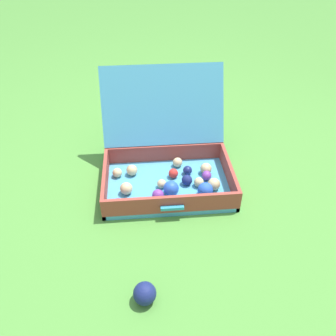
% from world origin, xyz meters
% --- Properties ---
extents(ground_plane, '(16.00, 16.00, 0.00)m').
position_xyz_m(ground_plane, '(0.00, 0.00, 0.00)').
color(ground_plane, '#4C8C38').
extents(open_suitcase, '(0.67, 0.65, 0.52)m').
position_xyz_m(open_suitcase, '(-0.04, 0.11, 0.11)').
color(open_suitcase, '#4799C6').
rests_on(open_suitcase, ground).
extents(stray_ball_on_grass, '(0.09, 0.09, 0.09)m').
position_xyz_m(stray_ball_on_grass, '(-0.19, -0.62, 0.04)').
color(stray_ball_on_grass, navy).
rests_on(stray_ball_on_grass, ground).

